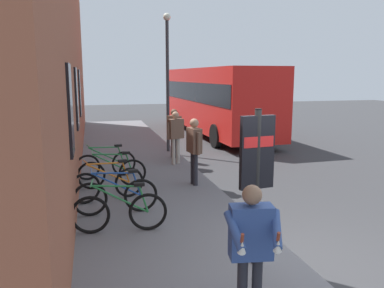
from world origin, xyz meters
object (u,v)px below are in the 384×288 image
object	(u,v)px
bicycle_nearest_sign	(112,173)
transit_info_sign	(257,162)
city_bus	(216,97)
tourist_with_hotdogs	(251,241)
bicycle_end_of_row	(106,164)
street_lamp	(167,71)
bicycle_by_door	(116,196)
pedestrian_near_bus	(194,145)
bicycle_beside_lamp	(108,184)
pedestrian_crossing_street	(174,128)
pedestrian_by_facade	(176,132)
bicycle_far_end	(120,212)

from	to	relation	value
bicycle_nearest_sign	transit_info_sign	bearing A→B (deg)	-158.31
city_bus	tourist_with_hotdogs	world-z (taller)	city_bus
bicycle_end_of_row	street_lamp	size ratio (longest dim) A/B	0.34
bicycle_by_door	transit_info_sign	xyz separation A→B (m)	(-2.75, -1.92, 1.21)
city_bus	tourist_with_hotdogs	distance (m)	15.50
pedestrian_near_bus	bicycle_by_door	bearing A→B (deg)	128.88
bicycle_by_door	bicycle_beside_lamp	bearing A→B (deg)	7.23
pedestrian_crossing_street	tourist_with_hotdogs	size ratio (longest dim) A/B	1.03
city_bus	bicycle_end_of_row	bearing A→B (deg)	142.96
transit_info_sign	pedestrian_by_facade	size ratio (longest dim) A/B	1.39
transit_info_sign	pedestrian_near_bus	distance (m)	4.52
transit_info_sign	city_bus	bearing A→B (deg)	-15.68
pedestrian_near_bus	tourist_with_hotdogs	bearing A→B (deg)	171.23
bicycle_by_door	transit_info_sign	distance (m)	3.56
bicycle_by_door	pedestrian_near_bus	size ratio (longest dim) A/B	1.00
pedestrian_near_bus	street_lamp	size ratio (longest dim) A/B	0.35
bicycle_nearest_sign	transit_info_sign	xyz separation A→B (m)	(-4.74, -1.89, 1.21)
bicycle_end_of_row	pedestrian_near_bus	world-z (taller)	pedestrian_near_bus
tourist_with_hotdogs	bicycle_beside_lamp	bearing A→B (deg)	15.04
city_bus	pedestrian_by_facade	xyz separation A→B (m)	(-6.44, 3.49, -0.74)
bicycle_beside_lamp	bicycle_far_end	bearing A→B (deg)	-176.34
bicycle_far_end	street_lamp	xyz separation A→B (m)	(7.48, -2.39, 2.65)
bicycle_beside_lamp	tourist_with_hotdogs	xyz separation A→B (m)	(-5.11, -1.37, 0.65)
bicycle_far_end	street_lamp	bearing A→B (deg)	-17.74
bicycle_nearest_sign	transit_info_sign	size ratio (longest dim) A/B	0.74
bicycle_by_door	city_bus	xyz separation A→B (m)	(10.69, -5.69, 1.41)
bicycle_by_door	pedestrian_near_bus	bearing A→B (deg)	-51.12
pedestrian_crossing_street	pedestrian_near_bus	xyz separation A→B (m)	(-3.48, 0.21, 0.03)
bicycle_nearest_sign	pedestrian_by_facade	distance (m)	3.19
pedestrian_crossing_street	bicycle_end_of_row	bearing A→B (deg)	131.72
transit_info_sign	pedestrian_near_bus	bearing A→B (deg)	-3.00
bicycle_beside_lamp	pedestrian_by_facade	distance (m)	4.08
bicycle_nearest_sign	bicycle_far_end	bearing A→B (deg)	179.38
bicycle_beside_lamp	pedestrian_by_facade	bearing A→B (deg)	-35.30
bicycle_beside_lamp	bicycle_by_door	bearing A→B (deg)	-172.77
bicycle_beside_lamp	pedestrian_near_bus	world-z (taller)	pedestrian_near_bus
pedestrian_near_bus	tourist_with_hotdogs	xyz separation A→B (m)	(-5.88, 0.91, -0.04)
bicycle_far_end	pedestrian_crossing_street	xyz separation A→B (m)	(6.22, -2.36, 0.67)
bicycle_by_door	bicycle_end_of_row	distance (m)	3.05
bicycle_beside_lamp	transit_info_sign	xyz separation A→B (m)	(-3.71, -2.05, 1.21)
bicycle_nearest_sign	city_bus	size ratio (longest dim) A/B	0.17
city_bus	pedestrian_near_bus	world-z (taller)	city_bus
bicycle_beside_lamp	bicycle_end_of_row	xyz separation A→B (m)	(2.08, -0.04, 0.00)
bicycle_far_end	pedestrian_by_facade	xyz separation A→B (m)	(5.25, -2.20, 0.67)
bicycle_nearest_sign	pedestrian_near_bus	size ratio (longest dim) A/B	1.00
bicycle_nearest_sign	bicycle_end_of_row	xyz separation A→B (m)	(1.05, 0.11, 0.00)
bicycle_nearest_sign	pedestrian_crossing_street	size ratio (longest dim) A/B	1.03
bicycle_nearest_sign	pedestrian_by_facade	world-z (taller)	pedestrian_by_facade
bicycle_far_end	pedestrian_near_bus	xyz separation A→B (m)	(2.74, -2.15, 0.69)
pedestrian_crossing_street	tourist_with_hotdogs	bearing A→B (deg)	173.22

